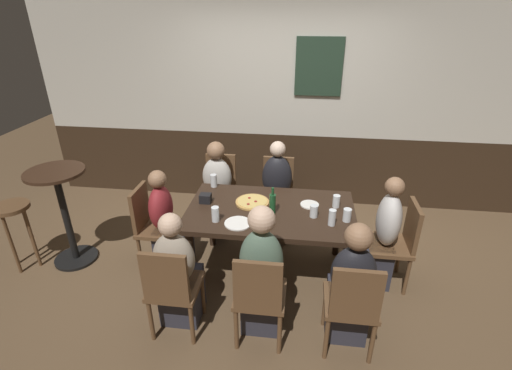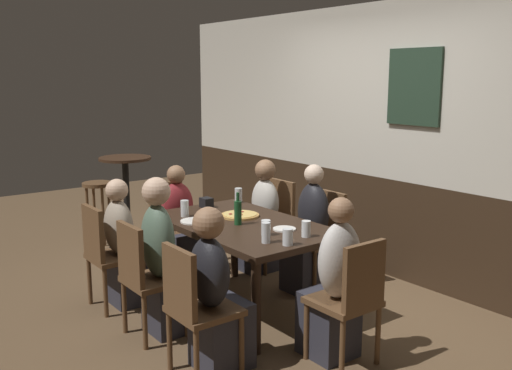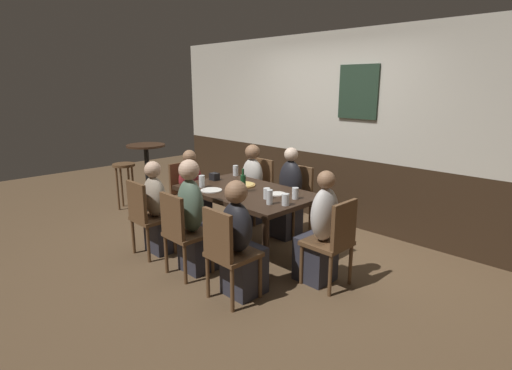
# 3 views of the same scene
# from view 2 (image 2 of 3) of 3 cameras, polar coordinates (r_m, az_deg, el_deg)

# --- Properties ---
(ground_plane) EXTENTS (12.00, 12.00, 0.00)m
(ground_plane) POSITION_cam_2_polar(r_m,az_deg,el_deg) (4.91, -1.24, -12.18)
(ground_plane) COLOR brown
(wall_back) EXTENTS (6.40, 0.13, 2.60)m
(wall_back) POSITION_cam_2_polar(r_m,az_deg,el_deg) (5.68, 12.36, 4.37)
(wall_back) COLOR #332316
(wall_back) RESTS_ON ground_plane
(dining_table) EXTENTS (1.59, 0.95, 0.74)m
(dining_table) POSITION_cam_2_polar(r_m,az_deg,el_deg) (4.69, -1.28, -4.74)
(dining_table) COLOR black
(dining_table) RESTS_ON ground_plane
(chair_mid_near) EXTENTS (0.40, 0.40, 0.88)m
(chair_mid_near) POSITION_cam_2_polar(r_m,az_deg,el_deg) (4.30, -11.04, -8.67)
(chair_mid_near) COLOR brown
(chair_mid_near) RESTS_ON ground_plane
(chair_head_west) EXTENTS (0.40, 0.40, 0.88)m
(chair_head_west) POSITION_cam_2_polar(r_m,az_deg,el_deg) (5.72, -8.42, -3.67)
(chair_head_west) COLOR brown
(chair_head_west) RESTS_ON ground_plane
(chair_head_east) EXTENTS (0.40, 0.40, 0.88)m
(chair_head_east) POSITION_cam_2_polar(r_m,az_deg,el_deg) (3.88, 9.48, -10.83)
(chair_head_east) COLOR brown
(chair_head_east) RESTS_ON ground_plane
(chair_mid_far) EXTENTS (0.40, 0.40, 0.88)m
(chair_mid_far) POSITION_cam_2_polar(r_m,az_deg,el_deg) (5.28, 6.60, -4.84)
(chair_mid_far) COLOR brown
(chair_mid_far) RESTS_ON ground_plane
(chair_left_near) EXTENTS (0.40, 0.40, 0.88)m
(chair_left_near) POSITION_cam_2_polar(r_m,az_deg,el_deg) (4.91, -14.68, -6.36)
(chair_left_near) COLOR brown
(chair_left_near) RESTS_ON ground_plane
(chair_left_far) EXTENTS (0.40, 0.40, 0.88)m
(chair_left_far) POSITION_cam_2_polar(r_m,az_deg,el_deg) (5.79, 1.82, -3.38)
(chair_left_far) COLOR brown
(chair_left_far) RESTS_ON ground_plane
(chair_right_near) EXTENTS (0.40, 0.40, 0.88)m
(chair_right_near) POSITION_cam_2_polar(r_m,az_deg,el_deg) (3.72, -6.16, -11.67)
(chair_right_near) COLOR brown
(chair_right_near) RESTS_ON ground_plane
(person_mid_near) EXTENTS (0.34, 0.37, 1.20)m
(person_mid_near) POSITION_cam_2_polar(r_m,az_deg,el_deg) (4.36, -9.15, -8.10)
(person_mid_near) COLOR #2D2D38
(person_mid_near) RESTS_ON ground_plane
(person_head_west) EXTENTS (0.37, 0.34, 1.08)m
(person_head_west) POSITION_cam_2_polar(r_m,az_deg,el_deg) (5.59, -7.58, -4.49)
(person_head_west) COLOR #2D2D38
(person_head_west) RESTS_ON ground_plane
(person_head_east) EXTENTS (0.37, 0.34, 1.14)m
(person_head_east) POSITION_cam_2_polar(r_m,az_deg,el_deg) (3.99, 7.75, -10.47)
(person_head_east) COLOR #2D2D38
(person_head_east) RESTS_ON ground_plane
(person_mid_far) EXTENTS (0.34, 0.37, 1.15)m
(person_mid_far) POSITION_cam_2_polar(r_m,az_deg,el_deg) (5.18, 5.30, -5.32)
(person_mid_far) COLOR #2D2D38
(person_mid_far) RESTS_ON ground_plane
(person_left_near) EXTENTS (0.34, 0.37, 1.09)m
(person_left_near) POSITION_cam_2_polar(r_m,az_deg,el_deg) (4.98, -12.90, -6.53)
(person_left_near) COLOR #2D2D38
(person_left_near) RESTS_ON ground_plane
(person_left_far) EXTENTS (0.34, 0.37, 1.11)m
(person_left_far) POSITION_cam_2_polar(r_m,az_deg,el_deg) (5.70, 0.54, -3.87)
(person_left_far) COLOR #2D2D38
(person_left_far) RESTS_ON ground_plane
(person_right_near) EXTENTS (0.34, 0.37, 1.11)m
(person_right_near) POSITION_cam_2_polar(r_m,az_deg,el_deg) (3.81, -4.01, -11.50)
(person_right_near) COLOR #2D2D38
(person_right_near) RESTS_ON ground_plane
(pizza) EXTENTS (0.33, 0.33, 0.03)m
(pizza) POSITION_cam_2_polar(r_m,az_deg,el_deg) (4.87, -1.62, -3.01)
(pizza) COLOR tan
(pizza) RESTS_ON dining_table
(pint_glass_amber) EXTENTS (0.07, 0.07, 0.12)m
(pint_glass_amber) POSITION_cam_2_polar(r_m,az_deg,el_deg) (4.27, 5.02, -4.49)
(pint_glass_amber) COLOR silver
(pint_glass_amber) RESTS_ON dining_table
(pint_glass_pale) EXTENTS (0.06, 0.06, 0.15)m
(pint_glass_pale) POSITION_cam_2_polar(r_m,az_deg,el_deg) (4.10, 1.01, -4.85)
(pint_glass_pale) COLOR silver
(pint_glass_pale) RESTS_ON dining_table
(beer_glass_tall) EXTENTS (0.07, 0.07, 0.12)m
(beer_glass_tall) POSITION_cam_2_polar(r_m,az_deg,el_deg) (4.30, 1.00, -4.34)
(beer_glass_tall) COLOR silver
(beer_glass_tall) RESTS_ON dining_table
(pint_glass_stout) EXTENTS (0.07, 0.07, 0.12)m
(pint_glass_stout) POSITION_cam_2_polar(r_m,az_deg,el_deg) (4.05, 3.18, -5.28)
(pint_glass_stout) COLOR silver
(pint_glass_stout) RESTS_ON dining_table
(beer_glass_half) EXTENTS (0.07, 0.07, 0.14)m
(beer_glass_half) POSITION_cam_2_polar(r_m,az_deg,el_deg) (5.40, -1.77, -1.11)
(beer_glass_half) COLOR silver
(beer_glass_half) RESTS_ON dining_table
(tumbler_short) EXTENTS (0.07, 0.07, 0.14)m
(tumbler_short) POSITION_cam_2_polar(r_m,az_deg,el_deg) (4.89, -7.12, -2.43)
(tumbler_short) COLOR silver
(tumbler_short) RESTS_ON dining_table
(beer_bottle_green) EXTENTS (0.06, 0.06, 0.26)m
(beer_bottle_green) POSITION_cam_2_polar(r_m,az_deg,el_deg) (4.59, -1.82, -2.69)
(beer_bottle_green) COLOR #194723
(beer_bottle_green) RESTS_ON dining_table
(plate_white_large) EXTENTS (0.24, 0.24, 0.01)m
(plate_white_large) POSITION_cam_2_polar(r_m,az_deg,el_deg) (4.72, -6.10, -3.60)
(plate_white_large) COLOR white
(plate_white_large) RESTS_ON dining_table
(plate_white_small) EXTENTS (0.18, 0.18, 0.01)m
(plate_white_small) POSITION_cam_2_polar(r_m,az_deg,el_deg) (4.46, 2.85, -4.40)
(plate_white_small) COLOR white
(plate_white_small) RESTS_ON dining_table
(condiment_caddy) EXTENTS (0.11, 0.09, 0.09)m
(condiment_caddy) POSITION_cam_2_polar(r_m,az_deg,el_deg) (5.21, -4.97, -1.76)
(condiment_caddy) COLOR black
(condiment_caddy) RESTS_ON dining_table
(side_bar_table) EXTENTS (0.56, 0.56, 1.05)m
(side_bar_table) POSITION_cam_2_polar(r_m,az_deg,el_deg) (6.44, -12.78, -1.09)
(side_bar_table) COLOR black
(side_bar_table) RESTS_ON ground_plane
(bar_stool) EXTENTS (0.34, 0.34, 0.72)m
(bar_stool) POSITION_cam_2_polar(r_m,az_deg,el_deg) (6.80, -15.49, -1.03)
(bar_stool) COLOR brown
(bar_stool) RESTS_ON ground_plane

